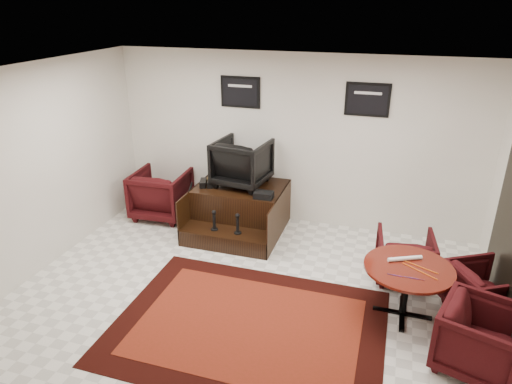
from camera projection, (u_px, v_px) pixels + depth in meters
ground at (246, 303)px, 5.74m from camera, size 6.00×6.00×0.00m
room_shell at (283, 170)px, 5.03m from camera, size 6.02×5.02×2.81m
area_rug at (248, 326)px, 5.33m from camera, size 3.10×2.32×0.01m
shine_podium at (240, 210)px, 7.48m from camera, size 1.43×1.47×0.74m
shine_chair at (242, 160)px, 7.29m from camera, size 0.89×0.85×0.83m
shoes_pair at (207, 183)px, 7.37m from camera, size 0.29×0.32×0.10m
polish_kit at (264, 195)px, 6.92m from camera, size 0.29×0.20×0.10m
umbrella_black at (186, 204)px, 7.48m from camera, size 0.32×0.12×0.86m
umbrella_hooked at (196, 199)px, 7.71m from camera, size 0.30×0.11×0.80m
armchair_side at (161, 192)px, 7.89m from camera, size 0.93×0.87×0.91m
meeting_table at (408, 273)px, 5.31m from camera, size 1.03×1.03×0.67m
table_chair_back at (405, 255)px, 6.11m from camera, size 0.78×0.74×0.74m
table_chair_window at (483, 289)px, 5.42m from camera, size 0.90×0.92×0.71m
table_chair_corner at (482, 337)px, 4.59m from camera, size 0.93×0.96×0.80m
paper_roll at (405, 259)px, 5.40m from camera, size 0.40×0.23×0.05m
table_clutter at (416, 271)px, 5.19m from camera, size 0.56×0.38×0.01m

